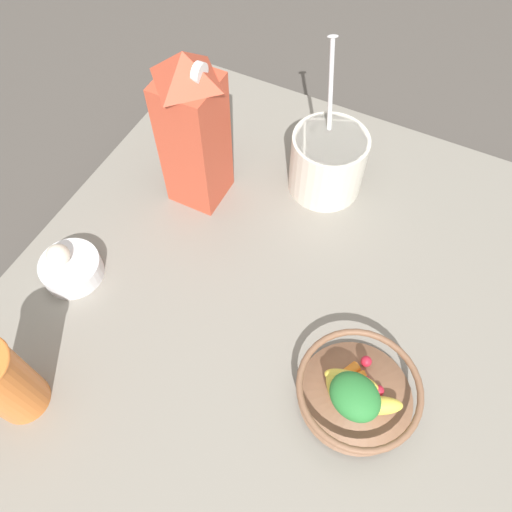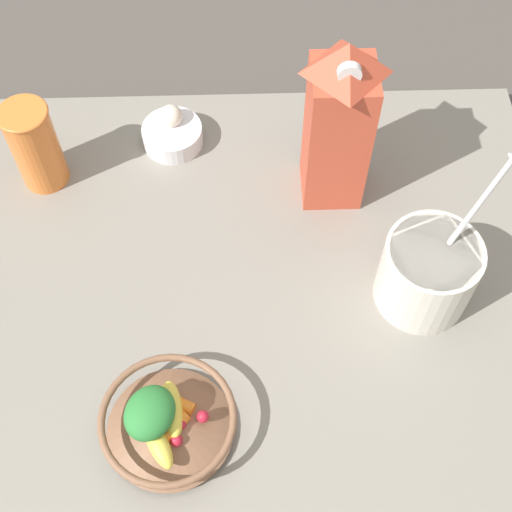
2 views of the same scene
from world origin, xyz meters
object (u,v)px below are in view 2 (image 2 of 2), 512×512
object	(u,v)px
yogurt_tub	(425,271)
drinking_cup	(32,145)
fruit_bowl	(163,421)
garlic_bowl	(170,133)
milk_carton	(335,124)

from	to	relation	value
yogurt_tub	drinking_cup	world-z (taller)	yogurt_tub
fruit_bowl	garlic_bowl	world-z (taller)	fruit_bowl
garlic_bowl	yogurt_tub	bearing A→B (deg)	-39.35
milk_carton	garlic_bowl	bearing A→B (deg)	157.93
drinking_cup	milk_carton	bearing A→B (deg)	-4.22
fruit_bowl	garlic_bowl	distance (m)	0.51
yogurt_tub	milk_carton	bearing A→B (deg)	120.01
drinking_cup	yogurt_tub	bearing A→B (deg)	-22.19
fruit_bowl	milk_carton	distance (m)	0.49
yogurt_tub	garlic_bowl	xyz separation A→B (m)	(-0.38, 0.31, -0.05)
garlic_bowl	drinking_cup	bearing A→B (deg)	-161.19
fruit_bowl	garlic_bowl	size ratio (longest dim) A/B	1.77
garlic_bowl	milk_carton	bearing A→B (deg)	-22.07
yogurt_tub	garlic_bowl	distance (m)	0.49
fruit_bowl	drinking_cup	world-z (taller)	drinking_cup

